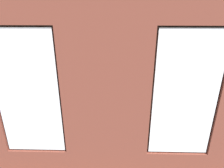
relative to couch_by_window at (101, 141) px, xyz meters
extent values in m
cube|color=brown|center=(-0.16, -2.17, -0.38)|extent=(6.61, 6.40, 0.10)
cube|color=brown|center=(-0.16, 0.65, 1.37)|extent=(1.38, 0.16, 3.39)
cube|color=brown|center=(-1.37, 0.65, 0.00)|extent=(1.03, 0.16, 0.66)
cube|color=brown|center=(-1.37, 0.65, 2.76)|extent=(1.03, 0.16, 0.61)
cube|color=white|center=(-1.37, 0.69, 1.39)|extent=(0.97, 0.03, 2.06)
cube|color=#38281E|center=(-1.37, 0.63, 1.39)|extent=(1.03, 0.04, 2.12)
cube|color=brown|center=(1.05, 0.65, 0.00)|extent=(1.03, 0.16, 0.66)
cube|color=brown|center=(1.05, 0.65, 2.76)|extent=(1.03, 0.16, 0.61)
cube|color=white|center=(1.05, 0.69, 1.39)|extent=(0.97, 0.03, 2.06)
cube|color=#38281E|center=(1.05, 0.63, 1.39)|extent=(1.03, 0.04, 2.12)
cube|color=#A87547|center=(-0.16, 0.55, 0.30)|extent=(3.65, 0.24, 0.06)
cube|color=black|center=(-0.16, 0.56, 1.88)|extent=(0.50, 0.03, 0.65)
cube|color=#389360|center=(-0.16, 0.55, 1.88)|extent=(0.44, 0.01, 0.59)
cube|color=silver|center=(2.80, -1.97, 1.37)|extent=(0.10, 5.40, 3.39)
cube|color=black|center=(0.00, -0.05, -0.12)|extent=(1.89, 0.85, 0.42)
cube|color=black|center=(0.00, 0.28, 0.28)|extent=(1.89, 0.24, 0.38)
cube|color=black|center=(-0.84, -0.05, 0.19)|extent=(0.22, 0.85, 0.24)
cube|color=black|center=(0.84, -0.05, 0.19)|extent=(0.22, 0.85, 0.24)
cube|color=black|center=(-0.36, -0.09, 0.15)|extent=(0.67, 0.65, 0.12)
cube|color=black|center=(0.36, -0.09, 0.15)|extent=(0.67, 0.65, 0.12)
cube|color=black|center=(-2.42, -1.93, -0.12)|extent=(0.90, 2.07, 0.42)
cube|color=black|center=(-2.74, -1.94, 0.28)|extent=(0.29, 2.05, 0.38)
cube|color=black|center=(-2.39, -2.84, 0.19)|extent=(0.86, 0.24, 0.24)
cube|color=black|center=(-2.44, -1.01, 0.19)|extent=(0.86, 0.24, 0.24)
cube|color=black|center=(-2.37, -2.33, 0.15)|extent=(0.67, 0.76, 0.12)
cube|color=black|center=(-2.39, -1.52, 0.15)|extent=(0.67, 0.76, 0.12)
cube|color=#A87547|center=(-0.26, -2.38, 0.10)|extent=(1.32, 0.72, 0.04)
cube|color=#A87547|center=(-0.87, -2.68, -0.12)|extent=(0.07, 0.07, 0.41)
cube|color=#A87547|center=(0.34, -2.68, -0.12)|extent=(0.07, 0.07, 0.41)
cube|color=#A87547|center=(-0.87, -2.08, -0.12)|extent=(0.07, 0.07, 0.41)
cube|color=#A87547|center=(0.34, -2.08, -0.12)|extent=(0.07, 0.07, 0.41)
cylinder|color=silver|center=(-0.10, -2.47, 0.18)|extent=(0.09, 0.09, 0.11)
cylinder|color=brown|center=(-0.36, -2.28, 0.18)|extent=(0.14, 0.14, 0.11)
sphere|color=#3D8E42|center=(-0.36, -2.28, 0.31)|extent=(0.17, 0.17, 0.17)
cube|color=#B2B2B7|center=(-0.63, -2.51, 0.14)|extent=(0.14, 0.17, 0.02)
cube|color=#59595B|center=(0.13, -2.28, 0.14)|extent=(0.14, 0.17, 0.02)
cube|color=black|center=(2.50, -2.63, -0.07)|extent=(0.96, 0.42, 0.52)
cube|color=black|center=(2.50, -2.63, 0.22)|extent=(0.44, 0.20, 0.05)
cube|color=black|center=(2.50, -2.63, 0.27)|extent=(0.06, 0.04, 0.06)
cube|color=black|center=(2.50, -2.63, 0.61)|extent=(1.01, 0.04, 0.61)
cube|color=black|center=(2.50, -2.65, 0.61)|extent=(0.96, 0.01, 0.56)
cylinder|color=olive|center=(0.97, -4.27, -0.19)|extent=(0.48, 0.48, 0.28)
ellipsoid|color=silver|center=(0.97, -4.27, 0.14)|extent=(1.06, 1.06, 0.43)
ellipsoid|color=navy|center=(1.05, -4.27, 0.24)|extent=(0.44, 0.44, 0.18)
cone|color=#3D8E42|center=(1.91, 0.15, 0.61)|extent=(0.62, 0.23, 0.56)
cone|color=#3D8E42|center=(2.03, -0.10, 0.62)|extent=(0.44, 0.55, 0.58)
cylinder|color=gray|center=(-1.40, -0.05, -0.14)|extent=(0.39, 0.39, 0.38)
cylinder|color=brown|center=(-1.40, -0.05, 0.12)|extent=(0.06, 0.06, 0.14)
ellipsoid|color=#3D8E42|center=(-1.40, -0.05, 0.54)|extent=(0.73, 0.73, 0.68)
cylinder|color=beige|center=(-2.07, -3.40, -0.22)|extent=(0.22, 0.22, 0.21)
cylinder|color=brown|center=(-2.07, -3.40, -0.03)|extent=(0.03, 0.03, 0.18)
ellipsoid|color=#286B2D|center=(-2.07, -3.40, 0.20)|extent=(0.44, 0.44, 0.29)
cylinder|color=brown|center=(-0.98, -3.23, -0.25)|extent=(0.17, 0.17, 0.16)
cylinder|color=brown|center=(-0.98, -3.23, -0.08)|extent=(0.03, 0.03, 0.17)
ellipsoid|color=#1E5B28|center=(-0.98, -3.23, 0.15)|extent=(0.33, 0.33, 0.29)
cylinder|color=gray|center=(2.20, -4.32, -0.17)|extent=(0.26, 0.26, 0.31)
cylinder|color=brown|center=(2.20, -4.32, 0.24)|extent=(0.05, 0.05, 0.52)
cone|color=#337F38|center=(2.45, -4.31, 0.71)|extent=(0.60, 0.16, 0.52)
cone|color=#337F38|center=(2.31, -4.10, 0.71)|extent=(0.40, 0.59, 0.52)
cone|color=#337F38|center=(2.01, -4.17, 0.73)|extent=(0.53, 0.46, 0.55)
cone|color=#337F38|center=(2.01, -4.45, 0.74)|extent=(0.53, 0.43, 0.56)
cone|color=#337F38|center=(2.32, -4.55, 0.70)|extent=(0.41, 0.60, 0.50)
cylinder|color=beige|center=(1.95, -1.69, -0.13)|extent=(0.40, 0.40, 0.39)
cylinder|color=brown|center=(1.95, -1.69, 0.10)|extent=(0.06, 0.06, 0.09)
ellipsoid|color=#337F38|center=(1.95, -1.69, 0.46)|extent=(0.79, 0.79, 0.63)
camera|label=1|loc=(-0.33, 3.45, 2.73)|focal=32.00mm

